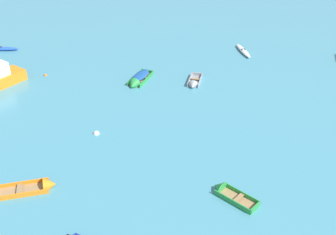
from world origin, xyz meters
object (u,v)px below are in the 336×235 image
rowboat_green_cluster_inner (226,192)px  mooring_buoy_between_boats_right (96,134)px  rowboat_green_outer_right (138,80)px  rowboat_orange_back_row_center (39,187)px  kayak_blue_near_camera (0,49)px  mooring_buoy_outer_edge (46,76)px  kayak_white_back_row_left (243,51)px  rowboat_grey_distant_center (194,84)px

rowboat_green_cluster_inner → mooring_buoy_between_boats_right: (-8.17, 6.00, -0.14)m
rowboat_green_outer_right → rowboat_orange_back_row_center: 14.31m
kayak_blue_near_camera → mooring_buoy_between_boats_right: kayak_blue_near_camera is taller
kayak_blue_near_camera → rowboat_green_outer_right: rowboat_green_outer_right is taller
rowboat_orange_back_row_center → mooring_buoy_outer_edge: rowboat_orange_back_row_center is taller
kayak_white_back_row_left → rowboat_orange_back_row_center: rowboat_orange_back_row_center is taller
rowboat_orange_back_row_center → mooring_buoy_outer_edge: 15.35m
rowboat_grey_distant_center → rowboat_orange_back_row_center: (-9.36, -13.07, -0.01)m
rowboat_grey_distant_center → mooring_buoy_outer_edge: (-13.03, 1.84, -0.15)m
mooring_buoy_outer_edge → rowboat_orange_back_row_center: bearing=-76.2°
rowboat_grey_distant_center → mooring_buoy_between_boats_right: (-7.04, -7.45, -0.15)m
kayak_white_back_row_left → rowboat_green_outer_right: 12.19m
rowboat_green_cluster_inner → rowboat_grey_distant_center: (-1.13, 13.45, 0.01)m
rowboat_green_cluster_inner → mooring_buoy_outer_edge: rowboat_green_cluster_inner is taller
rowboat_green_outer_right → mooring_buoy_between_boats_right: size_ratio=8.46×
rowboat_green_cluster_inner → rowboat_green_outer_right: bearing=112.8°
rowboat_grey_distant_center → kayak_white_back_row_left: bearing=54.2°
rowboat_grey_distant_center → rowboat_green_outer_right: rowboat_green_outer_right is taller
rowboat_orange_back_row_center → kayak_white_back_row_left: bearing=54.3°
rowboat_green_cluster_inner → rowboat_green_outer_right: 15.11m
rowboat_green_outer_right → rowboat_grey_distant_center: bearing=-5.8°
rowboat_grey_distant_center → rowboat_green_outer_right: (-4.73, 0.48, 0.11)m
mooring_buoy_between_boats_right → kayak_white_back_row_left: bearing=50.2°
mooring_buoy_outer_edge → mooring_buoy_between_boats_right: bearing=-57.2°
rowboat_green_outer_right → mooring_buoy_between_boats_right: rowboat_green_outer_right is taller
rowboat_green_cluster_inner → rowboat_grey_distant_center: size_ratio=0.92×
kayak_blue_near_camera → mooring_buoy_outer_edge: size_ratio=12.35×
rowboat_green_cluster_inner → mooring_buoy_between_boats_right: size_ratio=6.11×
kayak_white_back_row_left → rowboat_orange_back_row_center: size_ratio=1.06×
mooring_buoy_between_boats_right → kayak_blue_near_camera: bearing=128.7°
rowboat_grey_distant_center → mooring_buoy_outer_edge: size_ratio=9.15×
rowboat_green_cluster_inner → kayak_blue_near_camera: bearing=133.8°
rowboat_green_outer_right → mooring_buoy_outer_edge: 8.41m
rowboat_green_cluster_inner → kayak_blue_near_camera: (-20.33, 21.21, 0.03)m
rowboat_orange_back_row_center → mooring_buoy_between_boats_right: rowboat_orange_back_row_center is taller
rowboat_green_cluster_inner → mooring_buoy_between_boats_right: 10.14m
rowboat_green_cluster_inner → kayak_white_back_row_left: size_ratio=0.71×
rowboat_green_cluster_inner → rowboat_orange_back_row_center: 10.49m
kayak_white_back_row_left → kayak_blue_near_camera: kayak_blue_near_camera is taller
kayak_blue_near_camera → kayak_white_back_row_left: bearing=-0.9°
kayak_white_back_row_left → rowboat_grey_distant_center: size_ratio=1.30×
kayak_white_back_row_left → rowboat_green_cluster_inner: bearing=-101.4°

